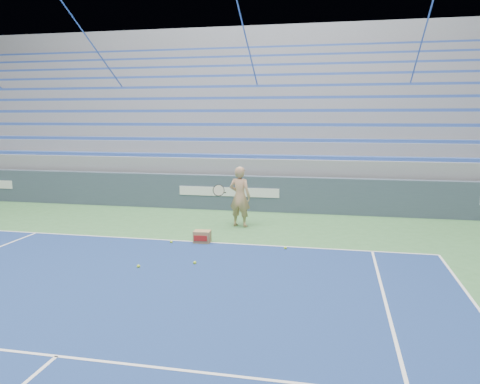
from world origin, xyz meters
TOP-DOWN VIEW (x-y plane):
  - sponsor_barrier at (0.00, 15.88)m, footprint 30.00×0.32m
  - bleachers at (0.00, 21.60)m, footprint 31.00×9.15m
  - tennis_player at (0.78, 13.68)m, footprint 0.94×0.87m
  - ball_box at (0.27, 11.86)m, footprint 0.40×0.32m
  - tennis_ball_0 at (-0.43, 11.67)m, footprint 0.07×0.07m
  - tennis_ball_1 at (0.58, 10.26)m, footprint 0.07×0.07m
  - tennis_ball_2 at (-0.43, 9.82)m, footprint 0.07×0.07m
  - tennis_ball_3 at (2.23, 11.69)m, footprint 0.07×0.07m

SIDE VIEW (x-z plane):
  - tennis_ball_0 at x=-0.43m, z-range 0.00..0.07m
  - tennis_ball_1 at x=0.58m, z-range 0.00..0.07m
  - tennis_ball_2 at x=-0.43m, z-range 0.00..0.07m
  - tennis_ball_3 at x=2.23m, z-range 0.00..0.07m
  - ball_box at x=0.27m, z-range 0.00..0.29m
  - sponsor_barrier at x=0.00m, z-range 0.00..1.10m
  - tennis_player at x=0.78m, z-range 0.00..1.63m
  - bleachers at x=0.00m, z-range -1.29..6.01m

